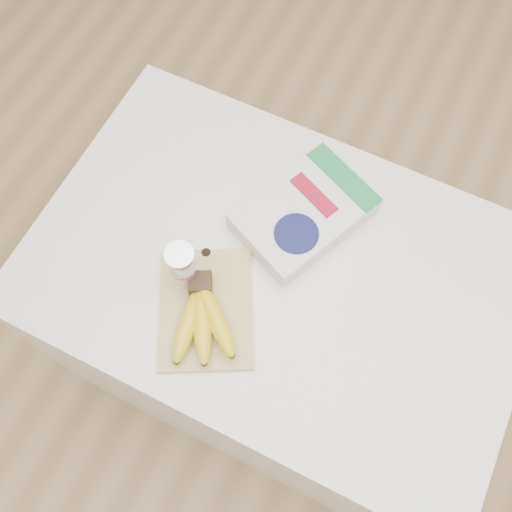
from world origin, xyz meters
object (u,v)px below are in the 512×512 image
Objects in this scene: bananas at (202,319)px; cereal_box at (304,214)px; table at (273,321)px; yogurt_stack at (182,265)px; cutting_board at (206,308)px.

cereal_box is (0.09, 0.31, -0.01)m from bananas.
table is 7.81× the size of yogurt_stack.
yogurt_stack reaches higher than cutting_board.
bananas reaches higher than cutting_board.
cereal_box is (0.16, 0.24, -0.06)m from yogurt_stack.
yogurt_stack reaches higher than bananas.
cutting_board is at bearing -84.88° from cereal_box.
table is at bearing 64.76° from bananas.
yogurt_stack is (-0.07, 0.04, 0.08)m from cutting_board.
yogurt_stack is at bearing -145.36° from table.
table is 4.07× the size of cutting_board.
bananas is 0.61× the size of cereal_box.
yogurt_stack reaches higher than table.
table is at bearing 34.64° from yogurt_stack.
cutting_board reaches higher than table.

